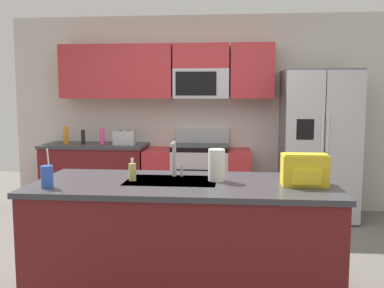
{
  "coord_description": "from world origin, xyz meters",
  "views": [
    {
      "loc": [
        0.42,
        -3.68,
        1.54
      ],
      "look_at": [
        0.02,
        0.6,
        1.05
      ],
      "focal_mm": 39.99,
      "sensor_mm": 36.0,
      "label": 1
    }
  ],
  "objects_px": {
    "sink_faucet": "(174,156)",
    "paper_towel_roll": "(217,165)",
    "bottle_pink": "(102,136)",
    "bottle_orange": "(66,135)",
    "toaster": "(125,138)",
    "backpack": "(305,169)",
    "refrigerator": "(318,145)",
    "soap_dispenser": "(132,172)",
    "pepper_mill": "(83,137)",
    "range_oven": "(198,180)",
    "drink_cup_blue": "(47,176)"
  },
  "relations": [
    {
      "from": "range_oven",
      "to": "paper_towel_roll",
      "type": "bearing_deg",
      "value": -81.93
    },
    {
      "from": "refrigerator",
      "to": "backpack",
      "type": "distance_m",
      "value": 2.41
    },
    {
      "from": "toaster",
      "to": "paper_towel_roll",
      "type": "xyz_separation_m",
      "value": [
        1.28,
        -2.26,
        0.03
      ]
    },
    {
      "from": "sink_faucet",
      "to": "soap_dispenser",
      "type": "relative_size",
      "value": 1.66
    },
    {
      "from": "bottle_pink",
      "to": "bottle_orange",
      "type": "xyz_separation_m",
      "value": [
        -0.49,
        -0.0,
        0.01
      ]
    },
    {
      "from": "pepper_mill",
      "to": "bottle_orange",
      "type": "relative_size",
      "value": 0.8
    },
    {
      "from": "refrigerator",
      "to": "backpack",
      "type": "relative_size",
      "value": 5.78
    },
    {
      "from": "toaster",
      "to": "soap_dispenser",
      "type": "xyz_separation_m",
      "value": [
        0.65,
        -2.31,
        -0.02
      ]
    },
    {
      "from": "drink_cup_blue",
      "to": "paper_towel_roll",
      "type": "height_order",
      "value": "drink_cup_blue"
    },
    {
      "from": "soap_dispenser",
      "to": "toaster",
      "type": "bearing_deg",
      "value": 105.62
    },
    {
      "from": "bottle_orange",
      "to": "sink_faucet",
      "type": "relative_size",
      "value": 0.82
    },
    {
      "from": "bottle_orange",
      "to": "backpack",
      "type": "height_order",
      "value": "bottle_orange"
    },
    {
      "from": "refrigerator",
      "to": "soap_dispenser",
      "type": "relative_size",
      "value": 10.88
    },
    {
      "from": "pepper_mill",
      "to": "paper_towel_roll",
      "type": "height_order",
      "value": "paper_towel_roll"
    },
    {
      "from": "toaster",
      "to": "pepper_mill",
      "type": "height_order",
      "value": "pepper_mill"
    },
    {
      "from": "pepper_mill",
      "to": "bottle_orange",
      "type": "distance_m",
      "value": 0.22
    },
    {
      "from": "pepper_mill",
      "to": "backpack",
      "type": "relative_size",
      "value": 0.58
    },
    {
      "from": "bottle_pink",
      "to": "toaster",
      "type": "bearing_deg",
      "value": -1.0
    },
    {
      "from": "toaster",
      "to": "backpack",
      "type": "distance_m",
      "value": 3.04
    },
    {
      "from": "drink_cup_blue",
      "to": "toaster",
      "type": "bearing_deg",
      "value": 92.44
    },
    {
      "from": "paper_towel_roll",
      "to": "backpack",
      "type": "xyz_separation_m",
      "value": [
        0.63,
        -0.1,
        -0.0
      ]
    },
    {
      "from": "toaster",
      "to": "bottle_pink",
      "type": "distance_m",
      "value": 0.3
    },
    {
      "from": "paper_towel_roll",
      "to": "toaster",
      "type": "bearing_deg",
      "value": 119.52
    },
    {
      "from": "range_oven",
      "to": "refrigerator",
      "type": "height_order",
      "value": "refrigerator"
    },
    {
      "from": "backpack",
      "to": "refrigerator",
      "type": "bearing_deg",
      "value": 76.7
    },
    {
      "from": "bottle_pink",
      "to": "backpack",
      "type": "distance_m",
      "value": 3.24
    },
    {
      "from": "paper_towel_roll",
      "to": "range_oven",
      "type": "bearing_deg",
      "value": 98.07
    },
    {
      "from": "bottle_pink",
      "to": "pepper_mill",
      "type": "bearing_deg",
      "value": 170.69
    },
    {
      "from": "range_oven",
      "to": "bottle_pink",
      "type": "bearing_deg",
      "value": -177.84
    },
    {
      "from": "drink_cup_blue",
      "to": "paper_towel_roll",
      "type": "distance_m",
      "value": 1.22
    },
    {
      "from": "range_oven",
      "to": "bottle_orange",
      "type": "distance_m",
      "value": 1.84
    },
    {
      "from": "bottle_pink",
      "to": "soap_dispenser",
      "type": "bearing_deg",
      "value": -67.73
    },
    {
      "from": "range_oven",
      "to": "soap_dispenser",
      "type": "distance_m",
      "value": 2.44
    },
    {
      "from": "backpack",
      "to": "drink_cup_blue",
      "type": "bearing_deg",
      "value": -172.18
    },
    {
      "from": "sink_faucet",
      "to": "paper_towel_roll",
      "type": "distance_m",
      "value": 0.36
    },
    {
      "from": "toaster",
      "to": "paper_towel_roll",
      "type": "height_order",
      "value": "paper_towel_roll"
    },
    {
      "from": "range_oven",
      "to": "backpack",
      "type": "relative_size",
      "value": 4.25
    },
    {
      "from": "sink_faucet",
      "to": "backpack",
      "type": "height_order",
      "value": "sink_faucet"
    },
    {
      "from": "bottle_pink",
      "to": "sink_faucet",
      "type": "xyz_separation_m",
      "value": [
        1.25,
        -2.14,
        0.06
      ]
    },
    {
      "from": "range_oven",
      "to": "toaster",
      "type": "xyz_separation_m",
      "value": [
        -0.95,
        -0.05,
        0.55
      ]
    },
    {
      "from": "backpack",
      "to": "toaster",
      "type": "bearing_deg",
      "value": 128.98
    },
    {
      "from": "range_oven",
      "to": "bottle_orange",
      "type": "bearing_deg",
      "value": -178.39
    },
    {
      "from": "refrigerator",
      "to": "paper_towel_roll",
      "type": "height_order",
      "value": "refrigerator"
    },
    {
      "from": "toaster",
      "to": "bottle_orange",
      "type": "height_order",
      "value": "bottle_orange"
    },
    {
      "from": "bottle_pink",
      "to": "sink_faucet",
      "type": "bearing_deg",
      "value": -59.83
    },
    {
      "from": "paper_towel_roll",
      "to": "sink_faucet",
      "type": "bearing_deg",
      "value": 160.29
    },
    {
      "from": "refrigerator",
      "to": "bottle_pink",
      "type": "xyz_separation_m",
      "value": [
        -2.77,
        0.02,
        0.08
      ]
    },
    {
      "from": "pepper_mill",
      "to": "bottle_pink",
      "type": "distance_m",
      "value": 0.28
    },
    {
      "from": "bottle_pink",
      "to": "refrigerator",
      "type": "bearing_deg",
      "value": -0.51
    },
    {
      "from": "toaster",
      "to": "backpack",
      "type": "xyz_separation_m",
      "value": [
        1.91,
        -2.36,
        0.03
      ]
    }
  ]
}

